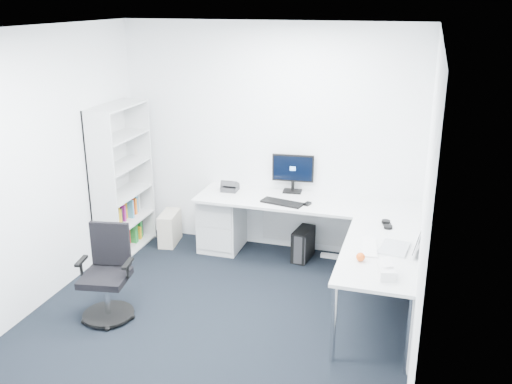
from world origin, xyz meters
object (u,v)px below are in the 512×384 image
(l_desk, at_px, (300,244))
(laptop, at_px, (395,236))
(task_chair, at_px, (105,275))
(bookshelf, at_px, (122,180))
(monitor, at_px, (293,173))

(l_desk, height_order, laptop, laptop)
(l_desk, relative_size, task_chair, 2.82)
(l_desk, bearing_deg, laptop, -33.83)
(l_desk, distance_m, laptop, 1.34)
(l_desk, distance_m, bookshelf, 2.24)
(bookshelf, xyz_separation_m, task_chair, (0.61, -1.47, -0.44))
(monitor, relative_size, laptop, 1.38)
(l_desk, height_order, monitor, monitor)
(l_desk, distance_m, monitor, 0.89)
(task_chair, xyz_separation_m, monitor, (1.33, 2.03, 0.53))
(l_desk, height_order, bookshelf, bookshelf)
(l_desk, xyz_separation_m, bookshelf, (-2.17, 0.05, 0.52))
(bookshelf, distance_m, laptop, 3.29)
(task_chair, distance_m, monitor, 2.49)
(monitor, bearing_deg, l_desk, -74.20)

